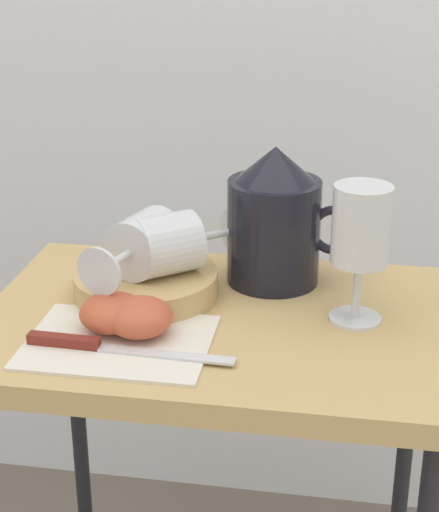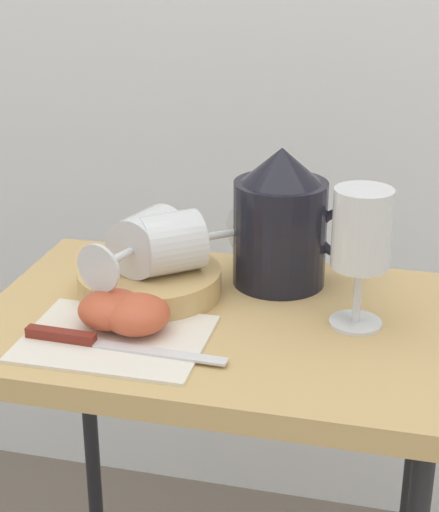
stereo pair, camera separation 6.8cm
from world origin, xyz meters
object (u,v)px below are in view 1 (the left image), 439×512
at_px(wine_glass_tipped_near, 143,244).
at_px(apple_half_left, 113,313).
at_px(pitcher, 275,228).
at_px(wine_glass_tipped_far, 169,244).
at_px(wine_glass_upright, 361,233).
at_px(knife, 99,345).
at_px(basket_tray, 146,284).
at_px(apple_half_right, 140,317).
at_px(table, 219,372).

relative_size(wine_glass_tipped_near, apple_half_left, 1.98).
relative_size(pitcher, wine_glass_tipped_far, 1.21).
bearing_deg(wine_glass_tipped_far, wine_glass_upright, -6.75).
bearing_deg(apple_half_left, wine_glass_upright, 15.70).
xyz_separation_m(wine_glass_upright, knife, (-0.29, -0.13, -0.11)).
distance_m(basket_tray, apple_half_left, 0.10).
xyz_separation_m(pitcher, apple_half_right, (-0.14, -0.19, -0.05)).
bearing_deg(table, wine_glass_tipped_far, 148.61).
relative_size(basket_tray, wine_glass_tipped_near, 1.19).
relative_size(wine_glass_tipped_near, apple_half_right, 1.98).
bearing_deg(wine_glass_upright, table, -174.59).
xyz_separation_m(wine_glass_tipped_far, apple_half_left, (-0.05, -0.11, -0.05)).
bearing_deg(apple_half_left, knife, -93.23).
xyz_separation_m(wine_glass_tipped_near, knife, (-0.02, -0.15, -0.07)).
distance_m(wine_glass_upright, wine_glass_tipped_far, 0.24).
bearing_deg(pitcher, wine_glass_tipped_far, -149.31).
xyz_separation_m(basket_tray, wine_glass_upright, (0.27, -0.02, 0.10)).
distance_m(wine_glass_upright, knife, 0.33).
height_order(wine_glass_upright, wine_glass_tipped_far, wine_glass_upright).
height_order(table, apple_half_left, apple_half_left).
bearing_deg(knife, apple_half_right, 49.84).
distance_m(table, wine_glass_upright, 0.26).
bearing_deg(wine_glass_tipped_far, knife, -107.02).
bearing_deg(wine_glass_tipped_near, table, -19.11).
bearing_deg(basket_tray, wine_glass_tipped_near, -107.03).
xyz_separation_m(table, wine_glass_tipped_near, (-0.10, 0.04, 0.15)).
xyz_separation_m(basket_tray, wine_glass_tipped_far, (0.03, 0.00, 0.06)).
bearing_deg(wine_glass_tipped_near, apple_half_right, -78.47).
height_order(basket_tray, wine_glass_tipped_far, wine_glass_tipped_far).
xyz_separation_m(wine_glass_upright, wine_glass_tipped_far, (-0.24, 0.03, -0.04)).
distance_m(basket_tray, knife, 0.15).
relative_size(apple_half_right, knife, 0.33).
relative_size(pitcher, knife, 0.77).
height_order(pitcher, wine_glass_tipped_far, pitcher).
height_order(table, pitcher, pitcher).
bearing_deg(wine_glass_upright, knife, -155.66).
height_order(basket_tray, pitcher, pitcher).
height_order(wine_glass_upright, apple_half_right, wine_glass_upright).
bearing_deg(apple_half_right, pitcher, 53.93).
xyz_separation_m(apple_half_right, knife, (-0.04, -0.04, -0.02)).
distance_m(table, apple_half_left, 0.17).
relative_size(table, wine_glass_tipped_near, 4.56).
bearing_deg(apple_half_left, apple_half_right, -9.69).
distance_m(basket_tray, pitcher, 0.18).
distance_m(wine_glass_tipped_near, apple_half_right, 0.12).
bearing_deg(basket_tray, knife, -96.18).
bearing_deg(wine_glass_tipped_near, knife, -95.88).
height_order(wine_glass_upright, wine_glass_tipped_near, wine_glass_upright).
distance_m(pitcher, wine_glass_tipped_near, 0.18).
bearing_deg(apple_half_right, basket_tray, 100.52).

